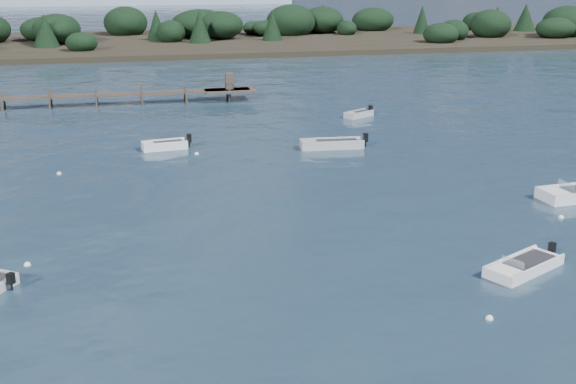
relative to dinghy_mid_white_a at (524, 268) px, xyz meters
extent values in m
plane|color=#172837|center=(-10.75, 56.57, -0.13)|extent=(400.00, 400.00, 0.00)
cube|color=white|center=(0.01, 0.01, -0.05)|extent=(4.35, 3.22, 0.60)
cube|color=white|center=(-1.37, -0.70, 0.30)|extent=(1.50, 1.68, 0.12)
cube|color=#232326|center=(0.31, 0.16, 0.23)|extent=(3.04, 2.36, 0.10)
cube|color=white|center=(0.34, -0.63, 0.30)|extent=(3.70, 1.95, 0.12)
cube|color=white|center=(-0.31, 0.65, 0.30)|extent=(3.70, 1.95, 0.12)
cube|color=black|center=(2.01, 1.02, 0.40)|extent=(0.34, 0.37, 0.47)
cylinder|color=black|center=(2.01, 1.02, -0.01)|extent=(0.11, 0.11, 0.47)
cube|color=silver|center=(-0.79, -0.40, 0.51)|extent=(0.62, 1.05, 0.36)
cube|color=white|center=(6.85, 8.59, 0.45)|extent=(1.35, 1.83, 0.16)
cube|color=white|center=(8.73, 9.63, 0.45)|extent=(5.11, 0.52, 0.16)
cube|color=silver|center=(7.67, 8.65, 0.72)|extent=(0.28, 1.40, 0.48)
cube|color=#A6ABAE|center=(3.28, 33.84, -0.04)|extent=(2.96, 2.34, 0.65)
cube|color=#A6ABAE|center=(2.36, 33.32, 0.34)|extent=(1.07, 1.20, 0.13)
cube|color=#232326|center=(3.47, 33.95, 0.26)|extent=(2.08, 1.71, 0.11)
cube|color=#A6ABAE|center=(3.53, 33.40, 0.34)|extent=(2.46, 1.47, 0.13)
cube|color=#A6ABAE|center=(3.03, 34.27, 0.34)|extent=(2.46, 1.47, 0.13)
cube|color=black|center=(4.66, 34.63, 0.45)|extent=(0.38, 0.40, 0.51)
cylinder|color=black|center=(4.66, 34.63, 0.00)|extent=(0.13, 0.13, 0.51)
cube|color=#A6ABAE|center=(-2.20, 23.46, -0.02)|extent=(4.75, 1.80, 0.80)
cube|color=#A6ABAE|center=(-3.96, 23.60, 0.45)|extent=(1.22, 1.37, 0.16)
cube|color=#232326|center=(-1.83, 23.43, 0.36)|extent=(3.24, 1.40, 0.14)
cube|color=#A6ABAE|center=(-2.25, 22.81, 0.45)|extent=(4.64, 0.51, 0.16)
cube|color=#A6ABAE|center=(-2.15, 24.11, 0.45)|extent=(4.64, 0.51, 0.16)
cube|color=black|center=(0.37, 23.25, 0.59)|extent=(0.35, 0.41, 0.63)
cylinder|color=black|center=(0.37, 23.25, 0.04)|extent=(0.12, 0.12, 0.63)
cube|color=black|center=(-22.07, 2.89, 0.41)|extent=(0.36, 0.38, 0.47)
cylinder|color=black|center=(-22.07, 2.89, 0.00)|extent=(0.12, 0.12, 0.47)
cube|color=white|center=(-14.34, 25.88, -0.03)|extent=(3.38, 1.71, 0.76)
cube|color=white|center=(-15.56, 25.72, 0.42)|extent=(0.93, 1.26, 0.15)
cube|color=#232326|center=(-14.09, 25.92, 0.33)|extent=(2.32, 1.32, 0.13)
cube|color=white|center=(-14.27, 25.30, 0.42)|extent=(3.23, 0.56, 0.15)
cube|color=white|center=(-14.42, 26.46, 0.42)|extent=(3.23, 0.56, 0.15)
cube|color=black|center=(-12.50, 26.13, 0.55)|extent=(0.35, 0.40, 0.59)
cylinder|color=black|center=(-12.50, 26.13, 0.03)|extent=(0.12, 0.12, 0.59)
sphere|color=white|center=(0.59, -0.30, -0.13)|extent=(0.32, 0.32, 0.32)
sphere|color=white|center=(-21.76, 5.50, -0.13)|extent=(0.32, 0.32, 0.32)
sphere|color=white|center=(5.64, 5.89, -0.13)|extent=(0.32, 0.32, 0.32)
sphere|color=white|center=(-12.20, 23.83, -0.13)|extent=(0.32, 0.32, 0.32)
sphere|color=white|center=(-21.47, 20.70, -0.13)|extent=(0.32, 0.32, 0.32)
sphere|color=white|center=(-3.70, -3.88, -0.13)|extent=(0.32, 0.32, 0.32)
cube|color=#463D33|center=(-6.75, 44.57, 0.87)|extent=(5.00, 3.20, 0.18)
cube|color=#463D33|center=(-6.75, 44.57, 1.77)|extent=(0.80, 0.80, 1.60)
cylinder|color=#463D33|center=(-28.22, 43.71, 0.27)|extent=(0.20, 0.20, 2.20)
cylinder|color=#463D33|center=(-28.22, 45.42, 0.27)|extent=(0.20, 0.20, 2.20)
cylinder|color=#463D33|center=(-23.95, 43.71, 0.27)|extent=(0.20, 0.20, 2.20)
cylinder|color=#463D33|center=(-23.95, 45.42, 0.27)|extent=(0.20, 0.20, 2.20)
cylinder|color=#463D33|center=(-19.69, 43.71, 0.27)|extent=(0.20, 0.20, 2.20)
cylinder|color=#463D33|center=(-19.69, 45.42, 0.27)|extent=(0.20, 0.20, 2.20)
cylinder|color=#463D33|center=(-15.42, 43.71, 0.27)|extent=(0.20, 0.20, 2.20)
cylinder|color=#463D33|center=(-15.42, 45.42, 0.27)|extent=(0.20, 0.20, 2.20)
cylinder|color=#463D33|center=(-11.15, 43.71, 0.27)|extent=(0.20, 0.20, 2.20)
cylinder|color=#463D33|center=(-11.15, 45.42, 0.27)|extent=(0.20, 0.20, 2.20)
cylinder|color=#463D33|center=(-6.89, 43.71, 0.27)|extent=(0.20, 0.20, 2.20)
cylinder|color=#463D33|center=(-6.89, 45.42, 0.27)|extent=(0.20, 0.20, 2.20)
cube|color=black|center=(14.25, 96.57, -0.13)|extent=(190.00, 40.00, 1.60)
ellipsoid|color=black|center=(14.25, 96.57, 2.67)|extent=(180.50, 36.00, 4.40)
camera|label=1|loc=(-16.81, -26.64, 13.02)|focal=45.00mm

